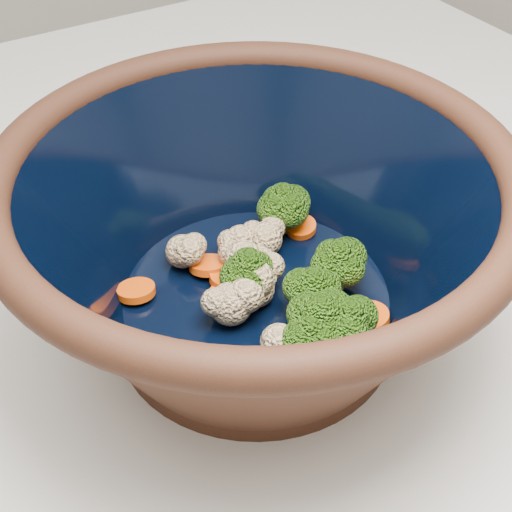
{
  "coord_description": "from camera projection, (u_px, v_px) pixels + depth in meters",
  "views": [
    {
      "loc": [
        -0.17,
        -0.34,
        1.31
      ],
      "look_at": [
        0.03,
        -0.01,
        0.97
      ],
      "focal_mm": 50.0,
      "sensor_mm": 36.0,
      "label": 1
    }
  ],
  "objects": [
    {
      "name": "vegetable_pile",
      "position": [
        283.0,
        279.0,
        0.51
      ],
      "size": [
        0.17,
        0.17,
        0.05
      ],
      "color": "#608442",
      "rests_on": "mixing_bowl"
    },
    {
      "name": "mixing_bowl",
      "position": [
        256.0,
        240.0,
        0.5
      ],
      "size": [
        0.38,
        0.38,
        0.16
      ],
      "rotation": [
        0.0,
        0.0,
        0.12
      ],
      "color": "black",
      "rests_on": "counter"
    }
  ]
}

